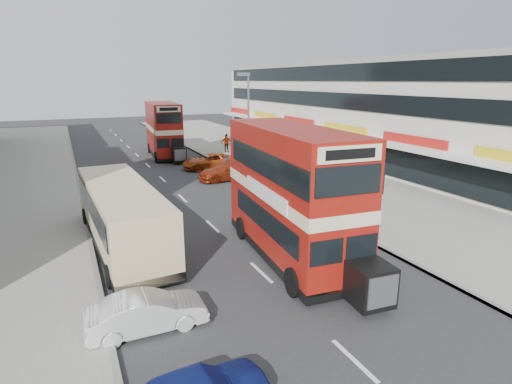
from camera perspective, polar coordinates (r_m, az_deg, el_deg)
ground at (r=15.48m, az=4.04°, el=-14.08°), size 160.00×160.00×0.00m
road_surface at (r=33.30m, az=-12.87°, el=1.75°), size 12.00×90.00×0.01m
pavement_right at (r=37.57m, az=5.29°, el=3.70°), size 12.00×90.00×0.15m
kerb_left at (r=32.62m, az=-23.37°, el=0.71°), size 0.20×90.00×0.16m
kerb_right at (r=35.02m, az=-3.09°, el=2.89°), size 0.20×90.00×0.16m
commercial_row at (r=43.06m, az=13.42°, el=11.05°), size 9.90×46.20×9.30m
street_lamp at (r=32.65m, az=-1.18°, el=10.38°), size 1.00×0.20×8.12m
bus_main at (r=17.54m, az=4.98°, el=-0.22°), size 3.51×10.22×5.52m
bus_second at (r=43.00m, az=-12.69°, el=8.47°), size 3.25×9.62×5.21m
coach at (r=20.00m, az=-18.13°, el=-2.85°), size 3.15×10.45×2.74m
car_left_front at (r=13.71m, az=-14.90°, el=-15.85°), size 3.70×1.35×1.21m
car_right_a at (r=32.26m, az=-3.68°, el=3.00°), size 5.07×2.11×1.46m
car_right_b at (r=36.41m, az=-6.44°, el=4.26°), size 4.88×2.36×1.34m
pedestrian_near at (r=29.08m, az=6.73°, el=2.00°), size 0.64×0.48×1.60m
pedestrian_far at (r=43.92m, az=-4.15°, el=6.79°), size 1.17×0.56×1.93m
cyclist at (r=32.81m, az=-4.05°, el=3.02°), size 0.78×1.82×1.91m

